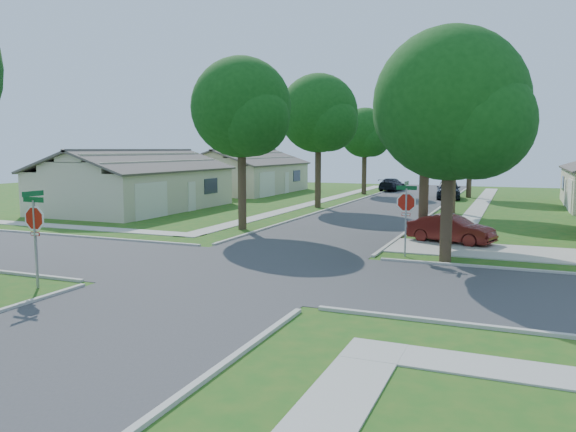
% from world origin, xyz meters
% --- Properties ---
extents(ground, '(100.00, 100.00, 0.00)m').
position_xyz_m(ground, '(0.00, 0.00, 0.00)').
color(ground, '#1C5717').
rests_on(ground, ground).
extents(road_ns, '(7.00, 100.00, 0.02)m').
position_xyz_m(road_ns, '(0.00, 0.00, 0.00)').
color(road_ns, '#333335').
rests_on(road_ns, ground).
extents(sidewalk_ne, '(1.20, 40.00, 0.04)m').
position_xyz_m(sidewalk_ne, '(6.10, 26.00, 0.02)').
color(sidewalk_ne, '#9E9B91').
rests_on(sidewalk_ne, ground).
extents(sidewalk_nw, '(1.20, 40.00, 0.04)m').
position_xyz_m(sidewalk_nw, '(-6.10, 26.00, 0.02)').
color(sidewalk_nw, '#9E9B91').
rests_on(sidewalk_nw, ground).
extents(driveway, '(8.80, 3.60, 0.05)m').
position_xyz_m(driveway, '(7.90, 7.10, 0.03)').
color(driveway, '#9E9B91').
rests_on(driveway, ground).
extents(stop_sign_sw, '(1.05, 0.80, 2.98)m').
position_xyz_m(stop_sign_sw, '(-4.70, -4.70, 2.03)').
color(stop_sign_sw, gray).
rests_on(stop_sign_sw, ground).
extents(stop_sign_ne, '(1.05, 0.80, 2.98)m').
position_xyz_m(stop_sign_ne, '(4.70, 4.70, 2.03)').
color(stop_sign_ne, gray).
rests_on(stop_sign_ne, ground).
extents(tree_e_near, '(4.97, 4.80, 8.28)m').
position_xyz_m(tree_e_near, '(4.75, 9.01, 5.64)').
color(tree_e_near, '#38281C').
rests_on(tree_e_near, ground).
extents(tree_e_mid, '(5.59, 5.40, 9.21)m').
position_xyz_m(tree_e_mid, '(4.76, 21.01, 6.25)').
color(tree_e_mid, '#38281C').
rests_on(tree_e_mid, ground).
extents(tree_e_far, '(5.17, 5.00, 8.72)m').
position_xyz_m(tree_e_far, '(4.75, 34.01, 5.98)').
color(tree_e_far, '#38281C').
rests_on(tree_e_far, ground).
extents(tree_w_near, '(5.38, 5.20, 8.97)m').
position_xyz_m(tree_w_near, '(-4.64, 9.01, 6.12)').
color(tree_w_near, '#38281C').
rests_on(tree_w_near, ground).
extents(tree_w_mid, '(5.80, 5.60, 9.56)m').
position_xyz_m(tree_w_mid, '(-4.64, 21.01, 6.49)').
color(tree_w_mid, '#38281C').
rests_on(tree_w_mid, ground).
extents(tree_w_far, '(4.76, 4.60, 8.04)m').
position_xyz_m(tree_w_far, '(-4.65, 34.01, 5.51)').
color(tree_w_far, '#38281C').
rests_on(tree_w_far, ground).
extents(tree_ne_corner, '(5.80, 5.60, 8.66)m').
position_xyz_m(tree_ne_corner, '(6.36, 4.21, 5.59)').
color(tree_ne_corner, '#38281C').
rests_on(tree_ne_corner, ground).
extents(house_nw_near, '(8.42, 13.60, 4.23)m').
position_xyz_m(house_nw_near, '(-15.99, 15.00, 1.52)').
color(house_nw_near, beige).
rests_on(house_nw_near, ground).
extents(house_nw_far, '(8.42, 13.60, 4.23)m').
position_xyz_m(house_nw_far, '(-15.99, 32.00, 1.52)').
color(house_nw_far, beige).
rests_on(house_nw_far, ground).
extents(car_driveway, '(4.07, 2.39, 1.27)m').
position_xyz_m(car_driveway, '(6.00, 8.70, 0.63)').
color(car_driveway, '#4B130F').
rests_on(car_driveway, ground).
extents(car_curb_east, '(2.46, 4.98, 1.63)m').
position_xyz_m(car_curb_east, '(3.20, 32.04, 0.82)').
color(car_curb_east, black).
rests_on(car_curb_east, ground).
extents(car_curb_west, '(2.06, 4.55, 1.29)m').
position_xyz_m(car_curb_west, '(-3.20, 39.25, 0.65)').
color(car_curb_west, black).
rests_on(car_curb_west, ground).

